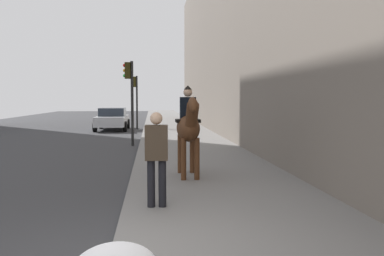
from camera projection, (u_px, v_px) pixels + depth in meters
name	position (u px, v px, depth m)	size (l,w,h in m)	color
sidewalk_slab	(272.00, 256.00, 4.98)	(120.00, 4.10, 0.12)	slate
mounted_horse_near	(188.00, 127.00, 9.65)	(2.15, 0.61, 2.27)	#4C2B16
pedestrian_greeting	(157.00, 153.00, 6.97)	(0.28, 0.41, 1.70)	black
car_near_lane	(112.00, 119.00, 25.61)	(4.43, 2.08, 1.44)	#B7BABF
traffic_light_near_curb	(130.00, 89.00, 16.84)	(0.20, 0.44, 3.65)	black
traffic_light_far_curb	(135.00, 93.00, 26.33)	(0.20, 0.44, 3.57)	black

